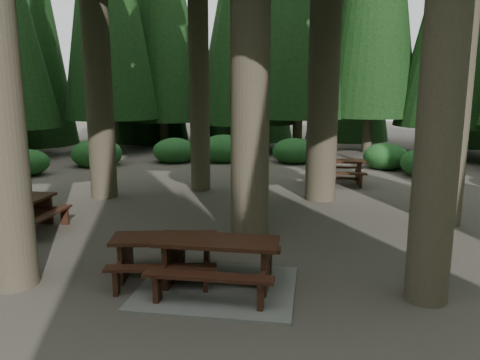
# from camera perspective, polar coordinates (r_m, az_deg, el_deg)

# --- Properties ---
(ground) EXTENTS (80.00, 80.00, 0.00)m
(ground) POSITION_cam_1_polar(r_m,az_deg,el_deg) (10.59, -3.30, -7.08)
(ground) COLOR #4F4840
(ground) RESTS_ON ground
(picnic_table_a) EXTENTS (2.58, 2.13, 0.87)m
(picnic_table_a) POSITION_cam_1_polar(r_m,az_deg,el_deg) (7.92, -2.82, -11.11)
(picnic_table_a) COLOR gray
(picnic_table_a) RESTS_ON ground
(picnic_table_b) EXTENTS (1.47, 1.81, 0.77)m
(picnic_table_b) POSITION_cam_1_polar(r_m,az_deg,el_deg) (11.94, -24.81, -3.45)
(picnic_table_b) COLOR black
(picnic_table_b) RESTS_ON ground
(picnic_table_d) EXTENTS (1.97, 1.60, 0.84)m
(picnic_table_d) POSITION_cam_1_polar(r_m,az_deg,el_deg) (16.74, 11.67, 1.45)
(picnic_table_d) COLOR black
(picnic_table_d) RESTS_ON ground
(picnic_table_e) EXTENTS (2.06, 1.79, 0.78)m
(picnic_table_e) POSITION_cam_1_polar(r_m,az_deg,el_deg) (8.33, -9.14, -8.55)
(picnic_table_e) COLOR black
(picnic_table_e) RESTS_ON ground
(shrub_ring) EXTENTS (23.86, 24.64, 1.49)m
(shrub_ring) POSITION_cam_1_polar(r_m,az_deg,el_deg) (11.06, 1.08, -4.10)
(shrub_ring) COLOR #1E4F1B
(shrub_ring) RESTS_ON ground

